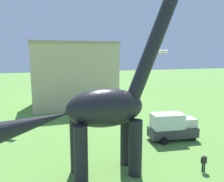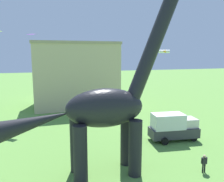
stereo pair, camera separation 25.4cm
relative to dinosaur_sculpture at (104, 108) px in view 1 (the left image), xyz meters
name	(u,v)px [view 1 (the left image)]	position (x,y,z in m)	size (l,w,h in m)	color
dinosaur_sculpture	(104,108)	(0.00, 0.00, 0.00)	(14.93, 3.16, 15.60)	black
parked_box_truck	(172,126)	(9.52, 4.94, -4.00)	(5.80, 2.72, 3.20)	#38383D
person_far_spectator	(204,161)	(8.07, -2.34, -4.69)	(0.59, 0.26, 1.57)	black
kite_drifting	(167,6)	(14.99, 16.30, 11.85)	(1.61, 1.57, 0.46)	#287AE5
kite_far_right	(162,51)	(16.48, 19.95, 4.77)	(1.98, 2.02, 0.57)	white
kite_trailing	(30,34)	(-5.99, 17.58, 7.05)	(1.45, 1.39, 0.17)	purple
background_building_block	(74,74)	(1.29, 26.63, 0.44)	(15.55, 9.90, 12.15)	#CCB78E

